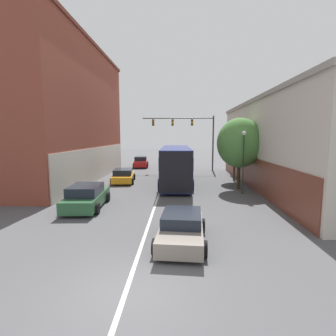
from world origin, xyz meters
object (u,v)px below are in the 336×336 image
parked_car_left_mid (87,197)px  street_tree_near (240,143)px  bus (176,164)px  hatchback_foreground (182,228)px  traffic_signal_gantry (190,130)px  street_lamp (243,159)px  parked_car_left_far (141,162)px  parked_car_left_near (123,176)px  street_tree_far (235,141)px

parked_car_left_mid → street_tree_near: 12.43m
bus → hatchback_foreground: 12.87m
parked_car_left_mid → traffic_signal_gantry: 19.30m
bus → street_lamp: (5.02, -3.68, 0.76)m
hatchback_foreground → street_tree_near: (4.74, 10.94, 3.16)m
street_lamp → parked_car_left_mid: bearing=-157.6°
parked_car_left_far → street_lamp: 19.16m
parked_car_left_mid → parked_car_left_near: bearing=-5.8°
street_tree_far → traffic_signal_gantry: bearing=118.2°
parked_car_left_near → traffic_signal_gantry: (6.51, 8.69, 4.45)m
street_lamp → street_tree_far: street_tree_far is taller
parked_car_left_mid → parked_car_left_far: size_ratio=1.08×
bus → street_lamp: street_lamp is taller
street_tree_near → street_tree_far: size_ratio=1.05×
parked_car_left_near → parked_car_left_far: parked_car_left_far is taller
bus → street_lamp: 6.27m
hatchback_foreground → traffic_signal_gantry: 22.85m
street_lamp → hatchback_foreground: bearing=-116.9°
bus → hatchback_foreground: size_ratio=2.46×
bus → traffic_signal_gantry: traffic_signal_gantry is taller
traffic_signal_gantry → street_lamp: bearing=-75.5°
hatchback_foreground → traffic_signal_gantry: bearing=0.5°
parked_car_left_near → street_lamp: bearing=-121.1°
traffic_signal_gantry → street_lamp: size_ratio=1.89×
hatchback_foreground → street_tree_far: street_tree_far is taller
parked_car_left_far → street_tree_far: bearing=-140.1°
hatchback_foreground → street_tree_near: street_tree_near is taller
hatchback_foreground → street_tree_far: (5.20, 14.90, 3.27)m
parked_car_left_far → traffic_signal_gantry: traffic_signal_gantry is taller
hatchback_foreground → parked_car_left_far: 25.92m
parked_car_left_mid → street_tree_far: size_ratio=0.85×
parked_car_left_near → bus: bearing=-106.6°
street_lamp → street_tree_near: bearing=86.4°
traffic_signal_gantry → street_tree_near: bearing=-72.8°
bus → parked_car_left_far: bearing=20.7°
parked_car_left_near → parked_car_left_mid: (-0.36, -8.81, 0.08)m
bus → parked_car_left_mid: 9.60m
bus → street_tree_near: size_ratio=1.77×
parked_car_left_far → street_tree_near: street_tree_near is taller
street_tree_far → bus: bearing=-159.5°
bus → parked_car_left_mid: size_ratio=2.16×
hatchback_foreground → parked_car_left_mid: parked_car_left_mid is taller
parked_car_left_mid → street_lamp: (10.29, 4.25, 1.94)m
parked_car_left_mid → traffic_signal_gantry: (6.86, 17.50, 4.37)m
bus → parked_car_left_near: (-4.92, 0.88, -1.26)m
hatchback_foreground → parked_car_left_near: bearing=24.8°
bus → street_tree_far: street_tree_far is taller
hatchback_foreground → street_lamp: size_ratio=0.88×
parked_car_left_near → street_tree_near: street_tree_near is taller
bus → street_tree_near: 5.78m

